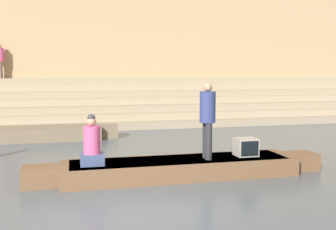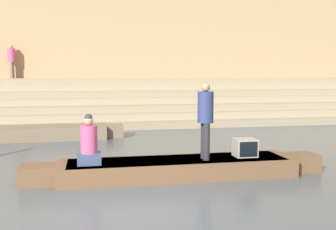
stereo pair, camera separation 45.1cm
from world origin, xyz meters
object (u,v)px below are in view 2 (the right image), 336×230
Objects in this scene: rowboat_main at (178,168)px; person_on_steps at (12,59)px; tv_set at (245,148)px; moored_boat_shore at (45,132)px; person_standing at (205,116)px; person_rowing at (89,144)px.

person_on_steps is at bearing 116.82° from rowboat_main.
tv_set is 8.01m from moored_boat_shore.
person_standing reaches higher than person_rowing.
person_rowing is at bearing 172.94° from person_standing.
moored_boat_shore is 7.11m from person_on_steps.
rowboat_main is at bearing 42.98° from person_on_steps.
moored_boat_shore is at bearing 117.52° from person_standing.
moored_boat_shore is at bearing 36.96° from person_on_steps.
person_standing is at bearing -7.61° from rowboat_main.
person_rowing is (-2.00, -0.09, 0.63)m from rowboat_main.
moored_boat_shore is (-4.22, 6.15, -1.17)m from person_standing.
person_standing is at bearing 45.10° from person_on_steps.
rowboat_main is 7.04m from moored_boat_shore.
person_rowing reaches higher than rowboat_main.
rowboat_main is 13.80m from person_on_steps.
rowboat_main is at bearing 163.86° from person_standing.
person_rowing is 3.64m from tv_set.
tv_set is 0.31× the size of person_on_steps.
person_on_steps is at bearing 100.02° from person_rowing.
rowboat_main is at bearing 174.81° from tv_set.
person_rowing is at bearing 176.27° from tv_set.
person_standing is 7.55m from moored_boat_shore.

